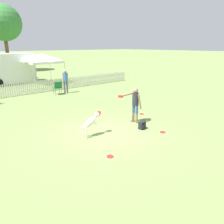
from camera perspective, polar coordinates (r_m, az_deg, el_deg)
The scene contains 13 objects.
ground_plane at distance 8.67m, azimuth -1.81°, elevation -5.46°, with size 240.00×240.00×0.00m, color olive.
handler_person at distance 9.54m, azimuth 5.93°, elevation 2.77°, with size 0.90×0.66×1.57m.
leaping_dog at distance 8.23m, azimuth -5.54°, elevation -2.48°, with size 1.02×0.28×0.92m.
frisbee_near_handler at distance 11.04m, azimuth 7.73°, elevation -0.51°, with size 0.21×0.21×0.02m.
frisbee_near_dog at distance 6.92m, azimuth -0.50°, elevation -11.53°, with size 0.21×0.21×0.02m.
frisbee_midfield at distance 8.93m, azimuth 13.09°, elevation -5.14°, with size 0.21×0.21×0.02m.
backpack_on_grass at distance 9.08m, azimuth 7.88°, elevation -3.48°, with size 0.27×0.23×0.32m.
picket_fence at distance 16.20m, azimuth -22.64°, elevation 5.58°, with size 19.87×0.04×0.88m.
folding_chair_blue_left at distance 15.60m, azimuth -14.00°, elevation 6.41°, with size 0.60×0.62×0.93m.
canopy_tent_main at distance 20.70m, azimuth -17.88°, elevation 13.20°, with size 2.88×2.88×2.61m.
spectator_standing at distance 15.94m, azimuth -12.10°, elevation 8.49°, with size 0.39×0.27×1.69m.
equipment_trailer at distance 21.34m, azimuth -27.00°, elevation 10.08°, with size 6.11×2.32×2.61m.
tree_right_grove at distance 31.90m, azimuth -26.51°, elevation 20.10°, with size 4.39×4.39×8.12m.
Camera 1 is at (-5.10, -6.16, 3.34)m, focal length 35.00 mm.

